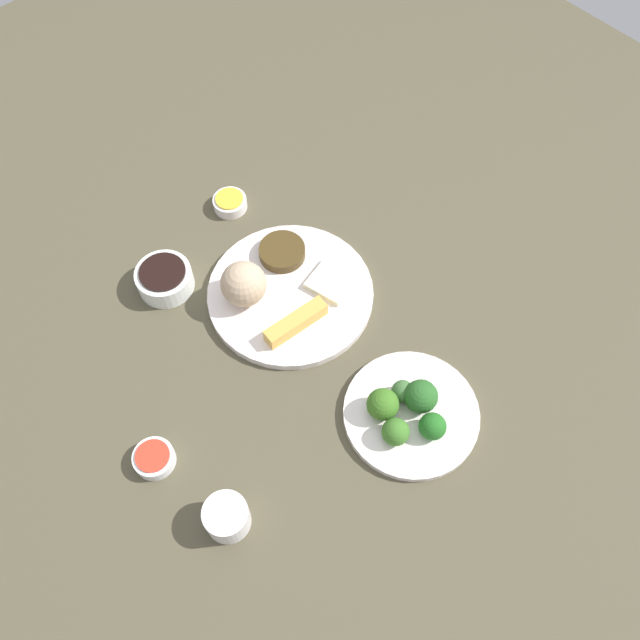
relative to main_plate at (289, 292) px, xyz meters
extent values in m
cube|color=#4C4733|center=(0.00, 0.04, -0.02)|extent=(2.20, 2.20, 0.02)
cylinder|color=white|center=(0.00, 0.00, 0.00)|extent=(0.30, 0.30, 0.02)
sphere|color=tan|center=(0.04, 0.07, 0.05)|extent=(0.08, 0.08, 0.08)
cube|color=gold|center=(-0.07, 0.04, 0.02)|extent=(0.04, 0.12, 0.03)
cube|color=beige|center=(-0.04, -0.07, 0.01)|extent=(0.09, 0.09, 0.01)
cylinder|color=#443316|center=(0.07, -0.04, 0.02)|extent=(0.09, 0.09, 0.02)
cylinder|color=white|center=(-0.31, 0.01, 0.00)|extent=(0.22, 0.22, 0.01)
sphere|color=#21631E|center=(-0.35, 0.01, 0.03)|extent=(0.04, 0.04, 0.04)
sphere|color=#265C22|center=(-0.31, -0.01, 0.03)|extent=(0.06, 0.06, 0.06)
sphere|color=#3A6F25|center=(-0.32, 0.06, 0.03)|extent=(0.04, 0.04, 0.04)
sphere|color=#3A6E20|center=(-0.28, 0.04, 0.03)|extent=(0.05, 0.05, 0.05)
sphere|color=#3C6934|center=(-0.28, 0.00, 0.02)|extent=(0.04, 0.04, 0.04)
cylinder|color=white|center=(0.17, 0.15, 0.01)|extent=(0.10, 0.10, 0.04)
cylinder|color=black|center=(0.17, 0.15, 0.04)|extent=(0.08, 0.08, 0.00)
cylinder|color=white|center=(-0.09, 0.36, 0.00)|extent=(0.07, 0.07, 0.02)
cylinder|color=red|center=(-0.09, 0.36, 0.02)|extent=(0.05, 0.05, 0.00)
cylinder|color=white|center=(0.23, -0.05, 0.00)|extent=(0.07, 0.07, 0.02)
cylinder|color=gold|center=(0.23, -0.05, 0.02)|extent=(0.05, 0.05, 0.00)
cylinder|color=white|center=(-0.25, 0.33, 0.02)|extent=(0.07, 0.07, 0.05)
camera|label=1|loc=(-0.52, 0.39, 1.02)|focal=37.60mm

